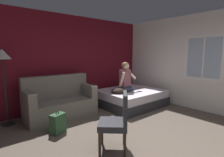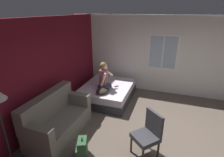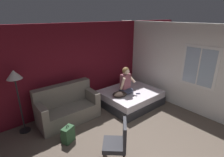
{
  "view_description": "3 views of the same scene",
  "coord_description": "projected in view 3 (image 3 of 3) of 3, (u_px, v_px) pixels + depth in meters",
  "views": [
    {
      "loc": [
        -2.28,
        -1.67,
        1.6
      ],
      "look_at": [
        0.89,
        2.12,
        0.89
      ],
      "focal_mm": 28.0,
      "sensor_mm": 36.0,
      "label": 1
    },
    {
      "loc": [
        -3.42,
        0.12,
        2.86
      ],
      "look_at": [
        0.83,
        1.6,
        1.07
      ],
      "focal_mm": 28.0,
      "sensor_mm": 36.0,
      "label": 2
    },
    {
      "loc": [
        -2.38,
        -1.74,
        2.92
      ],
      "look_at": [
        0.62,
        1.87,
        1.2
      ],
      "focal_mm": 28.0,
      "sensor_mm": 36.0,
      "label": 3
    }
  ],
  "objects": [
    {
      "name": "bed",
      "position": [
        130.0,
        97.0,
        6.01
      ],
      "size": [
        1.86,
        1.6,
        0.48
      ],
      "color": "#2D2D33",
      "rests_on": "ground"
    },
    {
      "name": "wall_side_with_window",
      "position": [
        214.0,
        74.0,
        4.9
      ],
      "size": [
        0.19,
        7.54,
        2.7
      ],
      "color": "silver",
      "rests_on": "ground"
    },
    {
      "name": "couch",
      "position": [
        67.0,
        107.0,
        5.06
      ],
      "size": [
        1.71,
        0.85,
        1.04
      ],
      "color": "slate",
      "rests_on": "ground"
    },
    {
      "name": "throw_pillow",
      "position": [
        120.0,
        94.0,
        5.53
      ],
      "size": [
        0.55,
        0.46,
        0.14
      ],
      "primitive_type": "ellipsoid",
      "rotation": [
        0.0,
        0.0,
        -0.24
      ],
      "color": "#2D231E",
      "rests_on": "bed"
    },
    {
      "name": "person_seated",
      "position": [
        126.0,
        83.0,
        5.68
      ],
      "size": [
        0.56,
        0.49,
        0.88
      ],
      "color": "#383D51",
      "rests_on": "bed"
    },
    {
      "name": "wall_back_accent",
      "position": [
        71.0,
        68.0,
        5.49
      ],
      "size": [
        10.42,
        0.16,
        2.7
      ],
      "primitive_type": "cube",
      "color": "maroon",
      "rests_on": "ground"
    },
    {
      "name": "floor_lamp",
      "position": [
        15.0,
        81.0,
        4.17
      ],
      "size": [
        0.36,
        0.36,
        1.7
      ],
      "color": "black",
      "rests_on": "ground"
    },
    {
      "name": "side_chair",
      "position": [
        118.0,
        142.0,
        3.49
      ],
      "size": [
        0.65,
        0.65,
        0.98
      ],
      "color": "#382D23",
      "rests_on": "ground"
    },
    {
      "name": "cell_phone",
      "position": [
        138.0,
        94.0,
        5.72
      ],
      "size": [
        0.16,
        0.14,
        0.01
      ],
      "primitive_type": "cube",
      "rotation": [
        0.0,
        0.0,
        4.12
      ],
      "color": "black",
      "rests_on": "bed"
    },
    {
      "name": "backpack",
      "position": [
        68.0,
        135.0,
        4.22
      ],
      "size": [
        0.35,
        0.32,
        0.46
      ],
      "color": "#2D5133",
      "rests_on": "ground"
    }
  ]
}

